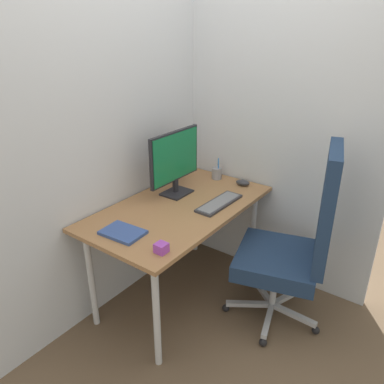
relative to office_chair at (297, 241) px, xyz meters
name	(u,v)px	position (x,y,z in m)	size (l,w,h in m)	color
ground_plane	(181,294)	(-0.25, 0.72, -0.59)	(8.00, 8.00, 0.00)	brown
wall_back	(130,93)	(-0.25, 1.10, 0.81)	(2.44, 0.04, 2.80)	silver
wall_side_right	(257,88)	(0.42, 0.55, 0.81)	(0.04, 1.88, 2.80)	silver
desk	(180,215)	(-0.25, 0.72, 0.06)	(1.28, 0.71, 0.72)	#996B42
office_chair	(297,241)	(0.00, 0.00, 0.00)	(0.64, 0.64, 1.19)	black
monitor	(175,160)	(-0.10, 0.86, 0.38)	(0.48, 0.16, 0.44)	black
keyboard	(219,203)	(-0.08, 0.52, 0.14)	(0.39, 0.13, 0.02)	#333338
mouse	(243,183)	(0.30, 0.55, 0.15)	(0.06, 0.10, 0.04)	#333338
pen_holder	(217,173)	(0.30, 0.78, 0.18)	(0.08, 0.08, 0.18)	gray
notebook	(123,232)	(-0.72, 0.75, 0.14)	(0.17, 0.23, 0.02)	#334C8C
desk_clamp_accessory	(161,248)	(-0.73, 0.45, 0.16)	(0.06, 0.06, 0.05)	purple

